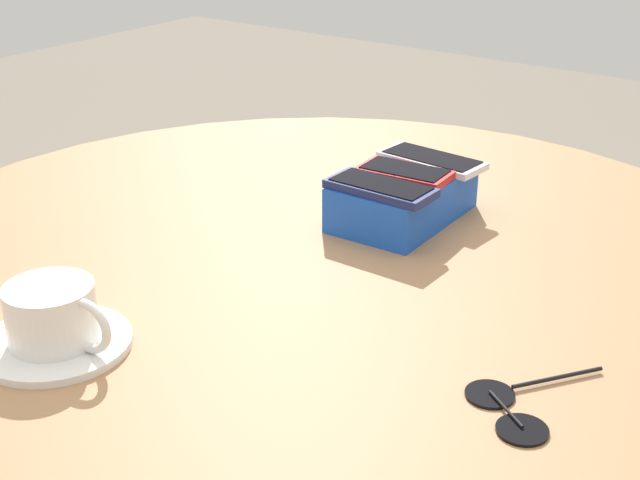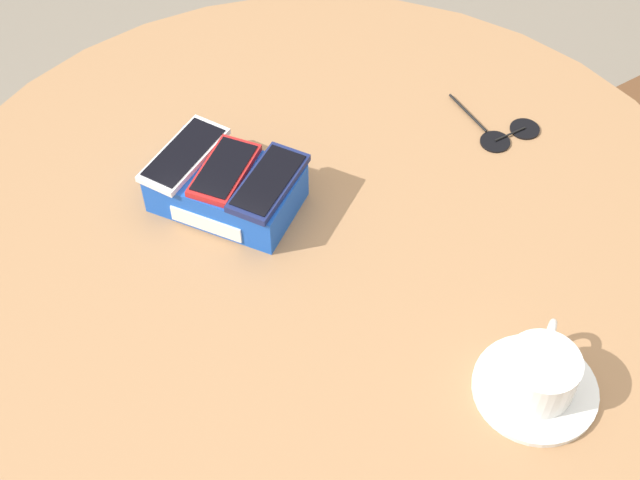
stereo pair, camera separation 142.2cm
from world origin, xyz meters
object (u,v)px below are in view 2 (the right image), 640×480
at_px(saucer, 535,389).
at_px(sunglasses, 505,133).
at_px(phone_navy, 269,182).
at_px(phone_red, 224,170).
at_px(round_table, 320,289).
at_px(phone_white, 184,154).
at_px(phone_box, 226,188).
at_px(coffee_cup, 541,372).

distance_m(saucer, sunglasses, 0.44).
bearing_deg(phone_navy, phone_red, -176.12).
distance_m(round_table, phone_white, 0.27).
distance_m(phone_white, phone_navy, 0.13).
xyz_separation_m(phone_box, coffee_cup, (0.48, -0.11, 0.01)).
xyz_separation_m(coffee_cup, sunglasses, (-0.17, 0.41, -0.04)).
bearing_deg(saucer, round_table, 164.78).
bearing_deg(sunglasses, saucer, -68.10).
distance_m(phone_white, sunglasses, 0.49).
bearing_deg(phone_white, phone_navy, 0.53).
relative_size(round_table, phone_box, 5.85).
xyz_separation_m(round_table, saucer, (0.33, -0.09, 0.09)).
relative_size(phone_red, coffee_cup, 1.01).
bearing_deg(coffee_cup, round_table, 165.23).
xyz_separation_m(phone_red, saucer, (0.48, -0.11, -0.06)).
bearing_deg(phone_box, round_table, -8.22).
relative_size(phone_box, sunglasses, 1.30).
bearing_deg(phone_navy, phone_box, -175.00).
relative_size(round_table, phone_red, 9.47).
bearing_deg(phone_red, saucer, -13.13).
bearing_deg(phone_navy, coffee_cup, -15.34).
height_order(phone_white, saucer, phone_white).
bearing_deg(saucer, phone_navy, 164.32).
distance_m(phone_box, phone_white, 0.07).
bearing_deg(phone_white, round_table, -6.92).
height_order(phone_box, phone_navy, phone_navy).
bearing_deg(round_table, phone_box, 171.78).
bearing_deg(saucer, phone_box, 166.99).
height_order(phone_white, phone_red, phone_red).
bearing_deg(phone_navy, round_table, -17.36).
bearing_deg(saucer, phone_white, 168.08).
xyz_separation_m(phone_box, sunglasses, (0.31, 0.30, -0.03)).
xyz_separation_m(phone_box, phone_navy, (0.06, 0.01, 0.04)).
distance_m(round_table, phone_box, 0.20).
bearing_deg(saucer, phone_red, 166.87).
bearing_deg(phone_red, phone_box, -66.34).
bearing_deg(phone_white, phone_red, -2.82).
xyz_separation_m(phone_white, phone_red, (0.07, -0.00, 0.00)).
height_order(phone_navy, saucer, phone_navy).
distance_m(phone_box, saucer, 0.49).
xyz_separation_m(phone_red, coffee_cup, (0.48, -0.11, -0.03)).
bearing_deg(round_table, sunglasses, 63.67).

